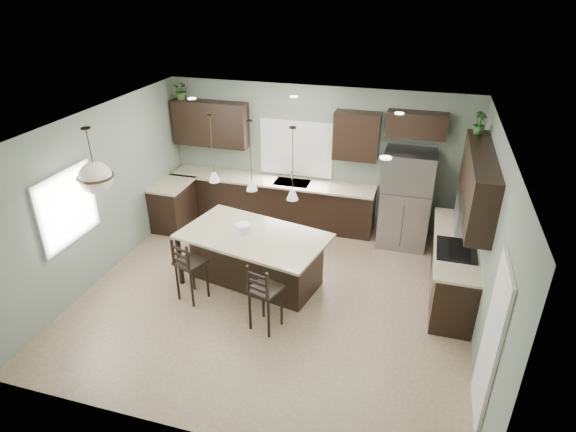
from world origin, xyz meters
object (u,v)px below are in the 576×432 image
at_px(bar_stool_right, 266,296).
at_px(plant_back_left, 182,90).
at_px(bar_stool_left, 191,269).
at_px(refrigerator, 406,199).
at_px(serving_dish, 243,228).
at_px(kitchen_island, 254,259).

bearing_deg(bar_stool_right, plant_back_left, 147.10).
bearing_deg(bar_stool_left, refrigerator, 62.15).
relative_size(bar_stool_left, bar_stool_right, 1.00).
distance_m(refrigerator, serving_dish, 3.16).
bearing_deg(serving_dish, plant_back_left, 132.44).
distance_m(kitchen_island, plant_back_left, 3.89).
bearing_deg(kitchen_island, refrigerator, 54.72).
height_order(kitchen_island, bar_stool_left, bar_stool_left).
relative_size(refrigerator, serving_dish, 7.71).
height_order(refrigerator, bar_stool_right, refrigerator).
height_order(kitchen_island, serving_dish, serving_dish).
xyz_separation_m(refrigerator, plant_back_left, (-4.53, 0.28, 1.66)).
height_order(refrigerator, bar_stool_left, refrigerator).
bearing_deg(kitchen_island, bar_stool_left, -128.01).
height_order(serving_dish, bar_stool_right, bar_stool_right).
bearing_deg(bar_stool_right, serving_dish, 141.53).
bearing_deg(bar_stool_right, kitchen_island, 134.66).
bearing_deg(plant_back_left, refrigerator, -3.48).
xyz_separation_m(refrigerator, bar_stool_left, (-3.05, -2.71, -0.38)).
xyz_separation_m(refrigerator, kitchen_island, (-2.25, -2.05, -0.46)).
bearing_deg(kitchen_island, plant_back_left, 146.83).
bearing_deg(bar_stool_left, kitchen_island, 60.12).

